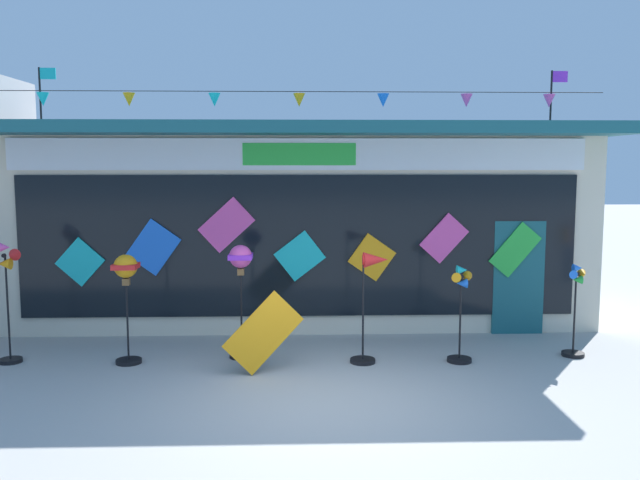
# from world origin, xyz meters

# --- Properties ---
(ground_plane) EXTENTS (80.00, 80.00, 0.00)m
(ground_plane) POSITION_xyz_m (0.00, 0.00, 0.00)
(ground_plane) COLOR #ADAAA5
(kite_shop_building) EXTENTS (11.07, 5.14, 4.87)m
(kite_shop_building) POSITION_xyz_m (-0.34, 5.39, 1.86)
(kite_shop_building) COLOR beige
(kite_shop_building) RESTS_ON ground_plane
(wind_spinner_far_left) EXTENTS (0.42, 0.34, 1.85)m
(wind_spinner_far_left) POSITION_xyz_m (-4.74, 1.86, 1.27)
(wind_spinner_far_left) COLOR black
(wind_spinner_far_left) RESTS_ON ground_plane
(wind_spinner_left) EXTENTS (0.39, 0.39, 1.66)m
(wind_spinner_left) POSITION_xyz_m (-2.94, 1.79, 1.26)
(wind_spinner_left) COLOR black
(wind_spinner_left) RESTS_ON ground_plane
(wind_spinner_center_left) EXTENTS (0.39, 0.39, 1.76)m
(wind_spinner_center_left) POSITION_xyz_m (-1.25, 2.04, 1.35)
(wind_spinner_center_left) COLOR black
(wind_spinner_center_left) RESTS_ON ground_plane
(wind_spinner_center_right) EXTENTS (0.58, 0.38, 1.69)m
(wind_spinner_center_right) POSITION_xyz_m (0.72, 1.70, 1.11)
(wind_spinner_center_right) COLOR black
(wind_spinner_center_right) RESTS_ON ground_plane
(wind_spinner_right) EXTENTS (0.37, 0.37, 1.49)m
(wind_spinner_right) POSITION_xyz_m (2.07, 1.67, 0.82)
(wind_spinner_right) COLOR black
(wind_spinner_right) RESTS_ON ground_plane
(wind_spinner_far_right) EXTENTS (0.35, 0.35, 1.47)m
(wind_spinner_far_right) POSITION_xyz_m (3.92, 1.92, 0.77)
(wind_spinner_far_right) COLOR black
(wind_spinner_far_right) RESTS_ON ground_plane
(display_kite_on_ground) EXTENTS (1.17, 0.34, 1.17)m
(display_kite_on_ground) POSITION_xyz_m (-0.88, 1.28, 0.59)
(display_kite_on_ground) COLOR orange
(display_kite_on_ground) RESTS_ON ground_plane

